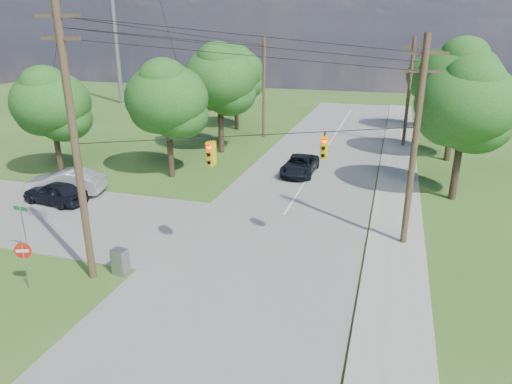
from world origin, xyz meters
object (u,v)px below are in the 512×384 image
(do_not_enter_sign, at_px, (24,255))
(car_main_north, at_px, (300,165))
(pole_north_w, at_px, (264,87))
(pole_sw, at_px, (75,143))
(car_cross_dark, at_px, (55,193))
(control_cabinet, at_px, (120,262))
(car_cross_silver, at_px, (65,182))
(pole_ne, at_px, (415,142))
(pole_north_e, at_px, (409,92))

(do_not_enter_sign, bearing_deg, car_main_north, 48.21)
(pole_north_w, bearing_deg, pole_sw, -89.23)
(pole_sw, distance_m, car_cross_dark, 11.99)
(control_cabinet, height_order, do_not_enter_sign, do_not_enter_sign)
(pole_north_w, distance_m, car_cross_dark, 24.00)
(pole_north_w, distance_m, car_cross_silver, 22.65)
(pole_sw, relative_size, pole_north_w, 1.20)
(pole_ne, relative_size, car_cross_dark, 2.42)
(pole_north_e, relative_size, car_cross_dark, 2.30)
(control_cabinet, relative_size, do_not_enter_sign, 0.58)
(car_cross_silver, bearing_deg, control_cabinet, 36.24)
(car_cross_dark, bearing_deg, control_cabinet, 60.23)
(pole_sw, bearing_deg, control_cabinet, 28.61)
(pole_north_w, xyz_separation_m, do_not_enter_sign, (-1.64, -31.24, -3.53))
(pole_north_e, xyz_separation_m, car_main_north, (-7.67, -11.56, -4.40))
(pole_sw, xyz_separation_m, pole_north_e, (13.50, 29.60, -1.10))
(pole_north_e, height_order, car_main_north, pole_north_e)
(pole_ne, xyz_separation_m, car_cross_silver, (-21.87, 1.23, -4.58))
(pole_sw, relative_size, control_cabinet, 9.58)
(pole_sw, height_order, car_cross_silver, pole_sw)
(car_main_north, relative_size, control_cabinet, 4.01)
(car_cross_dark, height_order, car_cross_silver, car_cross_silver)
(pole_sw, relative_size, do_not_enter_sign, 5.51)
(pole_north_e, bearing_deg, car_main_north, -123.58)
(pole_north_e, relative_size, pole_north_w, 1.00)
(control_cabinet, bearing_deg, pole_north_e, 75.59)
(pole_ne, bearing_deg, pole_north_e, 90.00)
(pole_north_e, height_order, control_cabinet, pole_north_e)
(control_cabinet, bearing_deg, car_cross_dark, 152.35)
(pole_north_w, xyz_separation_m, car_cross_silver, (-7.97, -20.77, -4.24))
(control_cabinet, bearing_deg, pole_sw, -142.64)
(pole_sw, xyz_separation_m, do_not_enter_sign, (-2.04, -1.64, -4.63))
(pole_ne, bearing_deg, pole_north_w, 122.29)
(pole_north_w, xyz_separation_m, car_main_north, (6.23, -11.56, -4.40))
(car_main_north, bearing_deg, car_cross_silver, -146.36)
(pole_sw, distance_m, pole_ne, 15.51)
(pole_ne, height_order, do_not_enter_sign, pole_ne)
(pole_ne, xyz_separation_m, do_not_enter_sign, (-15.54, -9.24, -3.87))
(car_main_north, bearing_deg, pole_ne, -53.02)
(pole_north_w, height_order, do_not_enter_sign, pole_north_w)
(car_cross_dark, bearing_deg, car_main_north, 134.96)
(pole_ne, xyz_separation_m, car_main_north, (-7.67, 10.44, -4.74))
(car_cross_dark, height_order, do_not_enter_sign, do_not_enter_sign)
(pole_ne, bearing_deg, car_main_north, 126.32)
(do_not_enter_sign, bearing_deg, control_cabinet, 15.44)
(car_main_north, relative_size, do_not_enter_sign, 2.31)
(car_cross_silver, height_order, do_not_enter_sign, do_not_enter_sign)
(pole_ne, distance_m, car_main_north, 13.80)
(car_cross_dark, bearing_deg, pole_ne, 97.67)
(car_cross_dark, distance_m, do_not_enter_sign, 10.63)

